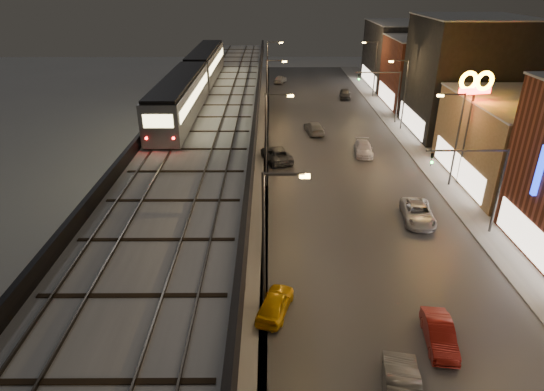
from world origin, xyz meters
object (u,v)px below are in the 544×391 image
object	(u,v)px
car_onc_silver	(439,335)
subway_train	(195,77)
car_onc_white	(363,149)
car_onc_red	(345,94)
car_taxi	(275,304)
car_mid_dark	(314,128)
car_onc_dark	(418,214)
car_mid_silver	(277,155)
car_far_white	(280,79)
car_near_white	(401,388)

from	to	relation	value
car_onc_silver	subway_train	bearing A→B (deg)	125.58
car_onc_white	car_onc_red	distance (m)	26.55
car_taxi	car_onc_red	distance (m)	54.87
subway_train	car_mid_dark	distance (m)	17.05
car_onc_dark	car_onc_white	world-z (taller)	car_onc_dark
car_mid_silver	car_far_white	size ratio (longest dim) A/B	1.29
car_taxi	car_onc_dark	bearing A→B (deg)	-119.63
car_mid_silver	car_onc_silver	size ratio (longest dim) A/B	1.35
car_taxi	car_mid_silver	world-z (taller)	car_mid_silver
car_mid_silver	car_onc_silver	distance (m)	28.97
car_onc_dark	car_onc_red	xyz separation A→B (m)	(0.35, 42.14, 0.05)
car_near_white	car_onc_silver	xyz separation A→B (m)	(3.03, 3.64, -0.11)
car_mid_silver	car_onc_white	xyz separation A→B (m)	(9.89, 1.94, -0.08)
car_onc_silver	car_mid_dark	bearing A→B (deg)	101.82
car_taxi	car_mid_dark	bearing A→B (deg)	-82.18
car_mid_dark	car_mid_silver	bearing A→B (deg)	55.89
car_onc_silver	car_onc_white	size ratio (longest dim) A/B	0.86
car_near_white	car_far_white	size ratio (longest dim) A/B	1.11
car_mid_silver	car_mid_dark	distance (m)	10.98
car_near_white	car_onc_dark	xyz separation A→B (m)	(5.99, 17.62, -0.06)
car_near_white	car_mid_dark	world-z (taller)	car_near_white
car_onc_silver	car_taxi	bearing A→B (deg)	170.07
subway_train	car_near_white	world-z (taller)	subway_train
subway_train	car_onc_white	bearing A→B (deg)	-4.85
subway_train	car_onc_white	size ratio (longest dim) A/B	7.76
car_near_white	car_mid_silver	size ratio (longest dim) A/B	0.86
car_taxi	car_near_white	world-z (taller)	car_near_white
subway_train	car_onc_red	bearing A→B (deg)	50.27
car_far_white	car_onc_white	world-z (taller)	car_far_white
car_far_white	car_taxi	bearing A→B (deg)	105.17
car_far_white	car_onc_silver	xyz separation A→B (m)	(7.19, -68.45, -0.05)
car_taxi	car_onc_silver	world-z (taller)	car_taxi
subway_train	car_onc_silver	world-z (taller)	subway_train
car_mid_dark	car_onc_silver	world-z (taller)	car_mid_dark
car_mid_silver	car_onc_red	distance (m)	30.77
car_taxi	car_far_white	bearing A→B (deg)	-74.83
car_mid_silver	car_onc_white	bearing A→B (deg)	174.02
subway_train	car_far_white	size ratio (longest dim) A/B	8.62
car_near_white	car_mid_dark	distance (m)	41.12
car_far_white	car_mid_silver	bearing A→B (deg)	104.87
car_mid_silver	car_onc_white	world-z (taller)	car_mid_silver
subway_train	car_onc_dark	distance (m)	27.75
car_onc_white	car_far_white	bearing A→B (deg)	107.56
car_mid_silver	car_onc_silver	world-z (taller)	car_mid_silver
car_mid_silver	car_mid_dark	bearing A→B (deg)	-134.10
subway_train	car_onc_silver	distance (m)	36.57
car_mid_silver	car_mid_dark	world-z (taller)	car_mid_silver
subway_train	car_onc_silver	size ratio (longest dim) A/B	9.02
car_mid_dark	car_onc_silver	xyz separation A→B (m)	(3.49, -37.48, -0.05)
car_far_white	car_onc_silver	world-z (taller)	car_far_white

